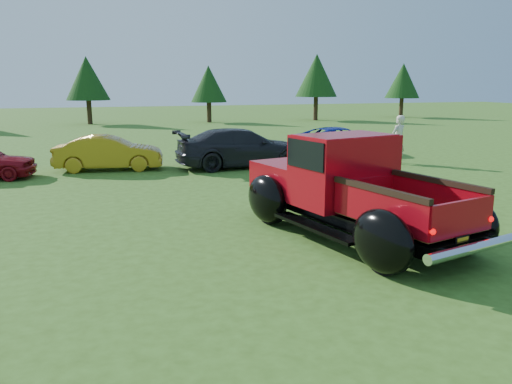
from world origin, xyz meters
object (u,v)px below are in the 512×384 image
at_px(pickup_truck, 343,186).
at_px(show_car_grey, 242,148).
at_px(tree_east, 317,76).
at_px(show_car_yellow, 109,153).
at_px(tree_mid_right, 209,84).
at_px(tree_far_east, 403,81).
at_px(spectator, 398,140).
at_px(tree_mid_left, 87,78).
at_px(show_car_blue, 341,141).

bearing_deg(pickup_truck, show_car_grey, 74.72).
distance_m(tree_east, show_car_grey, 24.67).
height_order(pickup_truck, show_car_yellow, pickup_truck).
relative_size(tree_mid_right, tree_east, 0.81).
height_order(show_car_yellow, show_car_grey, show_car_grey).
xyz_separation_m(tree_mid_right, show_car_grey, (-3.71, -21.44, -2.26)).
xyz_separation_m(tree_far_east, spectator, (-15.80, -23.08, -2.32)).
height_order(tree_east, show_car_grey, tree_east).
bearing_deg(tree_mid_left, pickup_truck, -81.07).
bearing_deg(show_car_yellow, tree_mid_left, 10.20).
height_order(tree_far_east, show_car_blue, tree_far_east).
bearing_deg(show_car_grey, spectator, -102.47).
bearing_deg(show_car_blue, show_car_grey, 106.26).
distance_m(tree_far_east, show_car_grey, 30.97).
distance_m(tree_mid_left, tree_mid_right, 9.06).
height_order(pickup_truck, spectator, pickup_truck).
distance_m(tree_mid_left, spectator, 26.22).
relative_size(tree_far_east, spectator, 2.59).
distance_m(tree_far_east, show_car_yellow, 33.94).
relative_size(tree_east, pickup_truck, 0.93).
bearing_deg(show_car_yellow, tree_far_east, -42.67).
distance_m(tree_far_east, show_car_blue, 26.39).
bearing_deg(show_car_grey, show_car_yellow, 78.99).
height_order(tree_east, show_car_yellow, tree_east).
distance_m(tree_mid_right, show_car_grey, 21.87).
height_order(show_car_yellow, show_car_blue, show_car_yellow).
relative_size(show_car_blue, spectator, 2.33).
xyz_separation_m(show_car_yellow, show_car_blue, (9.67, 0.92, -0.02)).
xyz_separation_m(tree_mid_left, tree_far_east, (27.00, -0.50, -0.14)).
xyz_separation_m(tree_far_east, show_car_blue, (-16.74, -20.22, -2.65)).
xyz_separation_m(tree_mid_left, tree_east, (18.00, -1.50, 0.27)).
relative_size(pickup_truck, show_car_yellow, 1.55).
bearing_deg(tree_east, tree_far_east, 6.34).
relative_size(tree_mid_left, show_car_blue, 1.16).
distance_m(tree_mid_right, pickup_truck, 30.40).
relative_size(tree_mid_left, pickup_truck, 0.86).
bearing_deg(pickup_truck, show_car_blue, 49.96).
bearing_deg(tree_mid_right, tree_far_east, 1.59).
distance_m(tree_mid_left, tree_east, 18.06).
bearing_deg(tree_mid_right, tree_mid_left, 173.66).
xyz_separation_m(tree_mid_right, tree_far_east, (18.00, 0.50, 0.27)).
bearing_deg(tree_east, pickup_truck, -113.93).
bearing_deg(tree_mid_right, pickup_truck, -97.80).
bearing_deg(pickup_truck, tree_far_east, 41.56).
xyz_separation_m(tree_east, show_car_grey, (-12.71, -20.94, -2.95)).
relative_size(pickup_truck, show_car_blue, 1.34).
bearing_deg(show_car_yellow, spectator, -91.70).
distance_m(tree_east, spectator, 23.27).
bearing_deg(tree_mid_left, show_car_grey, -76.72).
relative_size(tree_mid_right, show_car_grey, 0.90).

